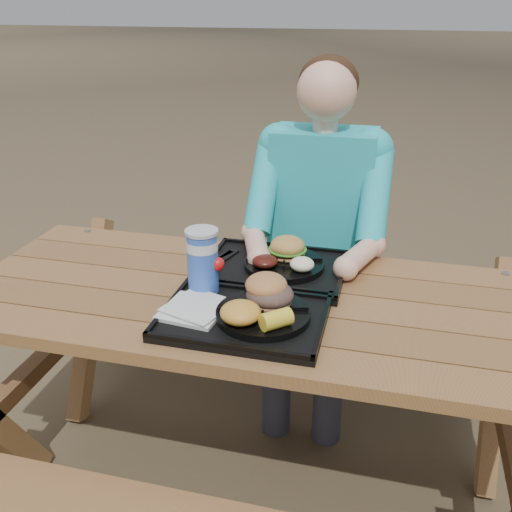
# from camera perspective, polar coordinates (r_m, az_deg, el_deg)

# --- Properties ---
(ground) EXTENTS (60.00, 60.00, 0.00)m
(ground) POSITION_cam_1_polar(r_m,az_deg,el_deg) (2.18, 0.00, -21.52)
(ground) COLOR #999999
(ground) RESTS_ON ground
(picnic_table) EXTENTS (1.80, 1.49, 0.75)m
(picnic_table) POSITION_cam_1_polar(r_m,az_deg,el_deg) (1.93, 0.00, -13.77)
(picnic_table) COLOR #999999
(picnic_table) RESTS_ON ground
(tray_near) EXTENTS (0.45, 0.35, 0.02)m
(tray_near) POSITION_cam_1_polar(r_m,az_deg,el_deg) (1.59, -1.18, -6.12)
(tray_near) COLOR black
(tray_near) RESTS_ON picnic_table
(tray_far) EXTENTS (0.45, 0.35, 0.02)m
(tray_far) POSITION_cam_1_polar(r_m,az_deg,el_deg) (1.85, 1.85, -1.42)
(tray_far) COLOR black
(tray_far) RESTS_ON picnic_table
(plate_near) EXTENTS (0.26, 0.26, 0.02)m
(plate_near) POSITION_cam_1_polar(r_m,az_deg,el_deg) (1.56, 0.72, -5.83)
(plate_near) COLOR black
(plate_near) RESTS_ON tray_near
(plate_far) EXTENTS (0.26, 0.26, 0.02)m
(plate_far) POSITION_cam_1_polar(r_m,az_deg,el_deg) (1.85, 2.84, -0.83)
(plate_far) COLOR black
(plate_far) RESTS_ON tray_far
(napkin_stack) EXTENTS (0.18, 0.18, 0.02)m
(napkin_stack) POSITION_cam_1_polar(r_m,az_deg,el_deg) (1.60, -6.27, -5.26)
(napkin_stack) COLOR silver
(napkin_stack) RESTS_ON tray_near
(soda_cup) EXTENTS (0.09, 0.09, 0.18)m
(soda_cup) POSITION_cam_1_polar(r_m,az_deg,el_deg) (1.67, -5.35, -0.64)
(soda_cup) COLOR blue
(soda_cup) RESTS_ON tray_near
(condiment_bbq) EXTENTS (0.06, 0.06, 0.03)m
(condiment_bbq) POSITION_cam_1_polar(r_m,az_deg,el_deg) (1.68, -0.22, -3.28)
(condiment_bbq) COLOR black
(condiment_bbq) RESTS_ON tray_near
(condiment_mustard) EXTENTS (0.05, 0.05, 0.03)m
(condiment_mustard) POSITION_cam_1_polar(r_m,az_deg,el_deg) (1.67, 2.00, -3.42)
(condiment_mustard) COLOR gold
(condiment_mustard) RESTS_ON tray_near
(sandwich) EXTENTS (0.12, 0.12, 0.13)m
(sandwich) POSITION_cam_1_polar(r_m,az_deg,el_deg) (1.57, 1.40, -2.65)
(sandwich) COLOR #BD7742
(sandwich) RESTS_ON plate_near
(mac_cheese) EXTENTS (0.11, 0.11, 0.05)m
(mac_cheese) POSITION_cam_1_polar(r_m,az_deg,el_deg) (1.50, -1.56, -5.67)
(mac_cheese) COLOR gold
(mac_cheese) RESTS_ON plate_near
(corn_cob) EXTENTS (0.11, 0.11, 0.05)m
(corn_cob) POSITION_cam_1_polar(r_m,az_deg,el_deg) (1.48, 2.03, -6.35)
(corn_cob) COLOR yellow
(corn_cob) RESTS_ON plate_near
(cutlery_far) EXTENTS (0.07, 0.17, 0.01)m
(cutlery_far) POSITION_cam_1_polar(r_m,az_deg,el_deg) (1.90, -3.40, -0.34)
(cutlery_far) COLOR black
(cutlery_far) RESTS_ON tray_far
(burger) EXTENTS (0.12, 0.12, 0.10)m
(burger) POSITION_cam_1_polar(r_m,az_deg,el_deg) (1.86, 3.19, 1.45)
(burger) COLOR #C08C43
(burger) RESTS_ON plate_far
(baked_beans) EXTENTS (0.08, 0.08, 0.04)m
(baked_beans) POSITION_cam_1_polar(r_m,az_deg,el_deg) (1.80, 0.90, -0.53)
(baked_beans) COLOR #46140E
(baked_beans) RESTS_ON plate_far
(potato_salad) EXTENTS (0.08, 0.08, 0.04)m
(potato_salad) POSITION_cam_1_polar(r_m,az_deg,el_deg) (1.78, 4.63, -0.82)
(potato_salad) COLOR white
(potato_salad) RESTS_ON plate_far
(diner) EXTENTS (0.48, 0.84, 1.28)m
(diner) POSITION_cam_1_polar(r_m,az_deg,el_deg) (2.26, 6.30, 0.14)
(diner) COLOR teal
(diner) RESTS_ON ground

